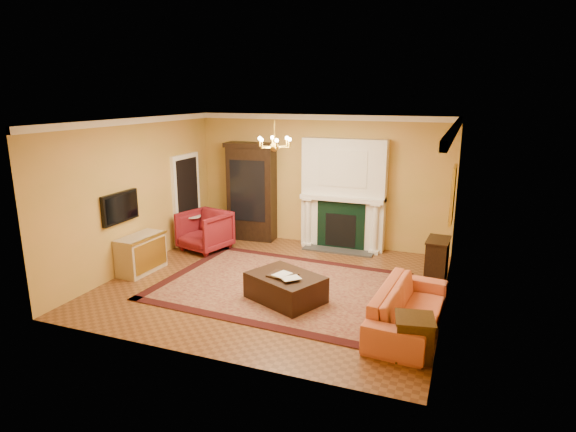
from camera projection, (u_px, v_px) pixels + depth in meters
The scene contains 26 objects.
floor at pixel (275, 284), 9.02m from camera, with size 6.00×5.50×0.02m, color brown.
ceiling at pixel (274, 120), 8.27m from camera, with size 6.00×5.50×0.02m, color silver.
wall_back at pixel (320, 180), 11.14m from camera, with size 6.00×0.02×3.00m, color #D1954B.
wall_front at pixel (192, 251), 6.15m from camera, with size 6.00×0.02×3.00m, color #D1954B.
wall_left at pixel (137, 194), 9.69m from camera, with size 0.02×5.50×3.00m, color #D1954B.
wall_right at pixel (451, 221), 7.60m from camera, with size 0.02×5.50×3.00m, color #D1954B.
fireplace at pixel (343, 197), 10.84m from camera, with size 1.90×0.70×2.50m.
crown_molding at pixel (294, 121), 9.15m from camera, with size 6.00×5.50×0.12m.
doorway at pixel (187, 199), 11.32m from camera, with size 0.08×1.05×2.10m.
tv_panel at pixel (120, 207), 9.16m from camera, with size 0.09×0.95×0.58m.
gilt_mirror at pixel (453, 195), 8.84m from camera, with size 0.06×0.76×1.05m.
chandelier at pixel (275, 144), 8.37m from camera, with size 0.63×0.55×0.53m.
oriental_rug at pixel (280, 286), 8.87m from camera, with size 4.32×3.24×0.02m, color #400D11.
china_cabinet at pixel (252, 194), 11.56m from camera, with size 1.12×0.51×2.24m, color black.
wingback_armchair at pixel (205, 229), 10.83m from camera, with size 0.96×0.90×0.99m, color maroon.
pedestal_table at pixel (193, 228), 11.19m from camera, with size 0.40×0.40×0.71m.
commode at pixel (141, 254), 9.53m from camera, with size 0.47×1.00×0.75m, color #C3B38E.
coral_sofa at pixel (409, 302), 7.20m from camera, with size 2.20×0.64×0.86m, color #B8573A.
end_table at pixel (414, 338), 6.44m from camera, with size 0.48×0.48×0.55m, color #3E2811.
console_table at pixel (437, 259), 9.23m from camera, with size 0.38×0.66×0.74m, color black.
leather_ottoman at pixel (286, 287), 8.21m from camera, with size 1.21×0.88×0.45m, color black.
ottoman_tray at pixel (283, 275), 8.11m from camera, with size 0.45×0.35×0.03m, color black.
book_a at pixel (277, 265), 8.09m from camera, with size 0.23×0.03×0.31m, color gray.
book_b at pixel (288, 268), 7.95m from camera, with size 0.22×0.02×0.30m, color gray.
topiary_left at pixel (320, 184), 10.92m from camera, with size 0.16×0.16×0.42m.
topiary_right at pixel (368, 186), 10.53m from camera, with size 0.17×0.17×0.47m.
Camera 1 is at (3.23, -7.78, 3.46)m, focal length 30.00 mm.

